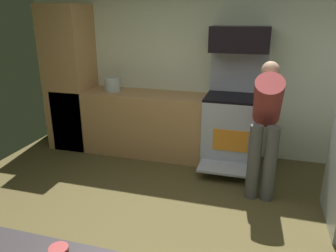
{
  "coord_description": "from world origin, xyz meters",
  "views": [
    {
      "loc": [
        0.84,
        -2.25,
        1.97
      ],
      "look_at": [
        0.11,
        0.3,
        1.05
      ],
      "focal_mm": 34.74,
      "sensor_mm": 36.0,
      "label": 1
    }
  ],
  "objects_px": {
    "person_cook": "(266,120)",
    "oven_range": "(233,128)",
    "stock_pot": "(112,84)",
    "microwave": "(240,39)"
  },
  "relations": [
    {
      "from": "oven_range",
      "to": "microwave",
      "type": "height_order",
      "value": "microwave"
    },
    {
      "from": "microwave",
      "to": "person_cook",
      "type": "height_order",
      "value": "microwave"
    },
    {
      "from": "oven_range",
      "to": "person_cook",
      "type": "relative_size",
      "value": 1.02
    },
    {
      "from": "stock_pot",
      "to": "person_cook",
      "type": "bearing_deg",
      "value": -18.61
    },
    {
      "from": "stock_pot",
      "to": "oven_range",
      "type": "bearing_deg",
      "value": -0.45
    },
    {
      "from": "oven_range",
      "to": "person_cook",
      "type": "distance_m",
      "value": 0.89
    },
    {
      "from": "oven_range",
      "to": "stock_pot",
      "type": "bearing_deg",
      "value": 179.55
    },
    {
      "from": "oven_range",
      "to": "person_cook",
      "type": "bearing_deg",
      "value": -61.03
    },
    {
      "from": "person_cook",
      "to": "oven_range",
      "type": "bearing_deg",
      "value": 118.97
    },
    {
      "from": "oven_range",
      "to": "stock_pot",
      "type": "xyz_separation_m",
      "value": [
        -1.76,
        0.01,
        0.49
      ]
    }
  ]
}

